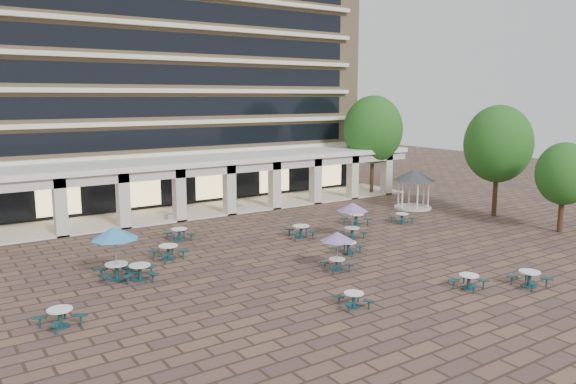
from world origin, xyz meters
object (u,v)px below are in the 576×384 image
planter_left (176,213)px  planter_right (235,207)px  picnic_table_1 (354,298)px  gazebo (414,179)px  picnic_table_0 (60,316)px  picnic_table_2 (529,277)px

planter_left → planter_right: planter_left is taller
picnic_table_1 → gazebo: size_ratio=0.50×
planter_left → gazebo: bearing=-20.5°
picnic_table_0 → planter_right: size_ratio=1.38×
picnic_table_0 → planter_right: 23.41m
picnic_table_0 → gazebo: gazebo is taller
gazebo → planter_right: bearing=152.5°
picnic_table_2 → planter_left: 25.36m
picnic_table_0 → gazebo: size_ratio=0.60×
planter_left → picnic_table_0: bearing=-126.0°
planter_left → planter_right: size_ratio=1.00×
picnic_table_0 → planter_left: 20.03m
picnic_table_2 → planter_left: size_ratio=1.18×
picnic_table_1 → picnic_table_2: (8.96, -2.72, 0.06)m
picnic_table_2 → planter_right: (-3.37, 23.90, -0.01)m
picnic_table_1 → picnic_table_2: 9.36m
picnic_table_1 → planter_left: size_ratio=1.15×
gazebo → planter_right: (-13.11, 6.83, -1.97)m
picnic_table_0 → picnic_table_1: picnic_table_0 is taller
picnic_table_1 → gazebo: bearing=50.4°
planter_right → planter_left: bearing=180.0°
picnic_table_2 → gazebo: (9.75, 17.07, 1.97)m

